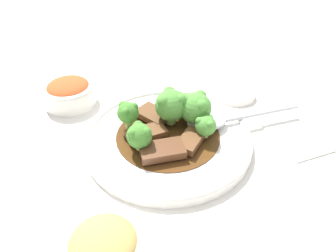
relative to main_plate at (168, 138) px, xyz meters
name	(u,v)px	position (x,y,z in m)	size (l,w,h in m)	color
ground_plane	(168,143)	(0.00, 0.00, -0.01)	(4.00, 4.00, 0.00)	silver
main_plate	(168,138)	(0.00, 0.00, 0.00)	(0.27, 0.27, 0.02)	white
beef_strip_0	(153,115)	(-0.01, 0.05, 0.01)	(0.06, 0.07, 0.01)	brown
beef_strip_1	(191,140)	(0.02, -0.03, 0.01)	(0.06, 0.06, 0.01)	brown
beef_strip_2	(162,150)	(-0.02, -0.04, 0.02)	(0.07, 0.04, 0.01)	#56331E
beef_strip_3	(146,133)	(-0.03, 0.01, 0.01)	(0.07, 0.04, 0.01)	brown
broccoli_floret_0	(128,113)	(-0.05, 0.03, 0.04)	(0.03, 0.03, 0.05)	#8EB756
broccoli_floret_1	(206,125)	(0.05, -0.03, 0.03)	(0.03, 0.03, 0.04)	#8EB756
broccoli_floret_2	(139,135)	(-0.05, -0.02, 0.03)	(0.04, 0.04, 0.04)	#7FA84C
broccoli_floret_3	(186,103)	(0.05, 0.04, 0.03)	(0.04, 0.04, 0.04)	#8EB756
broccoli_floret_4	(195,107)	(0.05, 0.01, 0.04)	(0.05, 0.05, 0.06)	#7FA84C
broccoli_floret_5	(171,105)	(0.01, 0.03, 0.04)	(0.05, 0.05, 0.06)	#7FA84C
serving_spoon	(215,121)	(0.08, 0.00, 0.02)	(0.20, 0.05, 0.01)	#B7B7BC
side_bowl_kimchi	(69,92)	(-0.14, 0.17, 0.01)	(0.10, 0.10, 0.05)	white
side_bowl_appetizer	(105,251)	(-0.13, -0.18, 0.02)	(0.09, 0.09, 0.06)	white
sauce_dish	(236,94)	(0.17, 0.09, 0.00)	(0.07, 0.07, 0.01)	white
paper_napkin	(307,133)	(0.23, -0.06, -0.01)	(0.12, 0.11, 0.01)	silver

